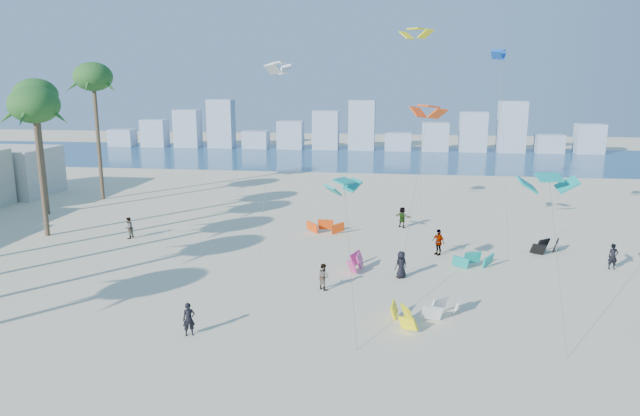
# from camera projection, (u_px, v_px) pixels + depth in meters

# --- Properties ---
(ground) EXTENTS (220.00, 220.00, 0.00)m
(ground) POSITION_uv_depth(u_px,v_px,m) (185.00, 415.00, 22.05)
(ground) COLOR beige
(ground) RESTS_ON ground
(ocean) EXTENTS (220.00, 220.00, 0.00)m
(ocean) POSITION_uv_depth(u_px,v_px,m) (348.00, 157.00, 91.67)
(ocean) COLOR navy
(ocean) RESTS_ON ground
(kitesurfer_near) EXTENTS (0.72, 0.61, 1.66)m
(kitesurfer_near) POSITION_uv_depth(u_px,v_px,m) (189.00, 319.00, 28.67)
(kitesurfer_near) COLOR black
(kitesurfer_near) RESTS_ON ground
(kitesurfer_mid) EXTENTS (0.98, 0.96, 1.59)m
(kitesurfer_mid) POSITION_uv_depth(u_px,v_px,m) (323.00, 276.00, 34.92)
(kitesurfer_mid) COLOR gray
(kitesurfer_mid) RESTS_ON ground
(kitesurfers_far) EXTENTS (35.61, 21.09, 1.88)m
(kitesurfers_far) POSITION_uv_depth(u_px,v_px,m) (423.00, 250.00, 39.82)
(kitesurfers_far) COLOR black
(kitesurfers_far) RESTS_ON ground
(grounded_kites) EXTENTS (19.40, 19.40, 0.99)m
(grounded_kites) POSITION_uv_depth(u_px,v_px,m) (418.00, 262.00, 38.73)
(grounded_kites) COLOR yellow
(grounded_kites) RESTS_ON ground
(flying_kites) EXTENTS (34.77, 31.80, 17.10)m
(flying_kites) POSITION_uv_depth(u_px,v_px,m) (508.00, 87.00, 39.51)
(flying_kites) COLOR #0C968D
(flying_kites) RESTS_ON ground
(distant_skyline) EXTENTS (85.00, 3.00, 8.40)m
(distant_skyline) POSITION_uv_depth(u_px,v_px,m) (347.00, 132.00, 100.81)
(distant_skyline) COLOR #9EADBF
(distant_skyline) RESTS_ON ground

